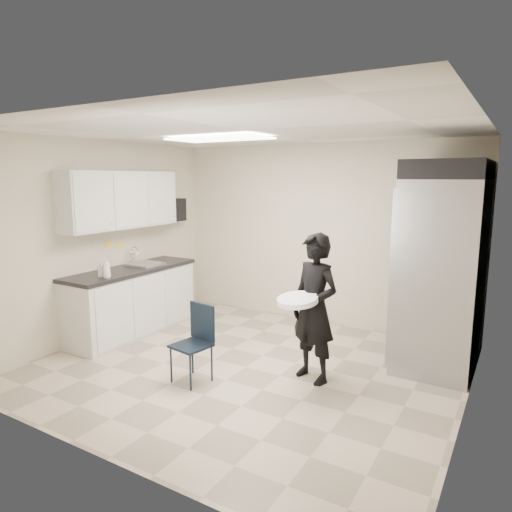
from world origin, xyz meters
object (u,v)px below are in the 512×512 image
Objects in this scene: commercial_fridge at (443,273)px; folding_chair at (191,346)px; lower_counter at (133,302)px; man_tuxedo at (314,308)px.

folding_chair is at bearing -138.54° from commercial_fridge.
lower_counter is at bearing -164.12° from commercial_fridge.
folding_chair is (1.66, -0.80, -0.03)m from lower_counter.
commercial_fridge is at bearing 50.69° from folding_chair.
folding_chair is at bearing -25.76° from lower_counter.
commercial_fridge is 2.66× the size of folding_chair.
lower_counter is 3.98m from commercial_fridge.
lower_counter is at bearing 163.47° from folding_chair.
lower_counter is 2.40× the size of folding_chair.
folding_chair is at bearing -127.06° from man_tuxedo.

